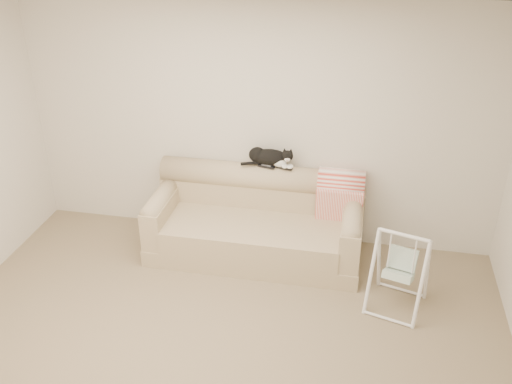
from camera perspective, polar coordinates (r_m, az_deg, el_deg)
ground_plane at (r=4.97m, az=-4.36°, el=-15.96°), size 5.00×5.00×0.00m
room_shell at (r=4.06m, az=-5.12°, el=-0.23°), size 5.04×4.04×2.60m
sofa at (r=6.00m, az=0.04°, el=-3.04°), size 2.20×0.93×0.90m
remote_a at (r=5.91m, az=1.05°, el=2.61°), size 0.19×0.09×0.03m
remote_b at (r=5.89m, az=2.87°, el=2.45°), size 0.18×0.08×0.02m
tuxedo_cat at (r=5.89m, az=1.37°, el=3.53°), size 0.55×0.21×0.22m
throw_blanket at (r=5.93m, az=8.49°, el=0.38°), size 0.48×0.38×0.58m
baby_swing at (r=5.36m, az=14.16°, el=-7.60°), size 0.60×0.63×0.80m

